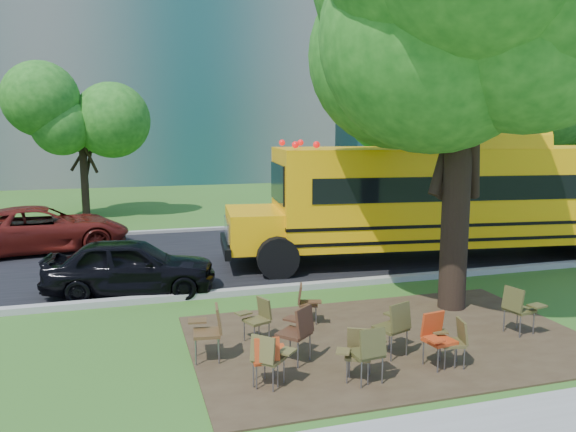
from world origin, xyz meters
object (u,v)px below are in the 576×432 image
object	(u,v)px
chair_0	(267,355)
chair_3	(357,349)
chair_7	(519,306)
chair_11	(395,323)
chair_6	(454,338)
chair_10	(306,300)
chair_2	(298,328)
bg_car_red	(42,229)
chair_5	(436,335)
chair_9	(258,315)
chair_4	(370,348)
chair_1	(268,355)
school_bus	(477,195)
chair_8	(210,327)
black_car	(131,266)
main_tree	(464,36)

from	to	relation	value
chair_0	chair_3	xyz separation A→B (m)	(1.34, -0.17, -0.01)
chair_7	chair_11	distance (m)	2.64
chair_6	chair_10	distance (m)	3.02
chair_2	bg_car_red	world-z (taller)	bg_car_red
chair_5	chair_9	xyz separation A→B (m)	(-2.45, 1.82, -0.05)
chair_4	chair_5	bearing A→B (deg)	4.41
chair_2	chair_5	distance (m)	2.18
chair_1	chair_6	distance (m)	3.00
chair_2	chair_11	world-z (taller)	chair_2
school_bus	bg_car_red	bearing A→B (deg)	166.80
chair_3	chair_7	xyz separation A→B (m)	(3.56, 0.86, 0.08)
chair_6	chair_8	size ratio (longest dim) A/B	0.85
chair_1	chair_5	world-z (taller)	chair_5
chair_9	chair_7	bearing A→B (deg)	-123.61
chair_6	black_car	size ratio (longest dim) A/B	0.21
chair_7	chair_10	bearing A→B (deg)	-127.37
chair_6	black_car	world-z (taller)	black_car
chair_1	chair_6	world-z (taller)	chair_1
chair_5	chair_8	size ratio (longest dim) A/B	0.94
chair_0	chair_1	size ratio (longest dim) A/B	0.95
school_bus	chair_8	bearing A→B (deg)	-142.03
black_car	chair_4	bearing A→B (deg)	-141.43
school_bus	chair_6	world-z (taller)	school_bus
chair_6	main_tree	bearing A→B (deg)	-20.08
main_tree	chair_9	size ratio (longest dim) A/B	11.40
school_bus	chair_1	distance (m)	10.14
chair_4	bg_car_red	bearing A→B (deg)	111.17
chair_10	black_car	bearing A→B (deg)	-116.04
chair_1	chair_5	size ratio (longest dim) A/B	0.95
chair_6	chair_0	bearing A→B (deg)	98.84
black_car	bg_car_red	bearing A→B (deg)	34.42
chair_5	chair_6	xyz separation A→B (m)	(0.28, -0.06, -0.05)
main_tree	bg_car_red	world-z (taller)	main_tree
main_tree	chair_2	distance (m)	6.54
chair_4	chair_9	size ratio (longest dim) A/B	1.13
chair_3	chair_0	bearing A→B (deg)	20.00
chair_4	chair_9	world-z (taller)	chair_4
chair_4	chair_5	xyz separation A→B (m)	(1.26, 0.24, -0.02)
chair_9	bg_car_red	bearing A→B (deg)	5.98
chair_9	chair_10	world-z (taller)	chair_9
school_bus	chair_10	world-z (taller)	school_bus
school_bus	black_car	world-z (taller)	school_bus
chair_5	chair_8	world-z (taller)	chair_8
chair_8	chair_9	xyz separation A→B (m)	(0.93, 0.55, -0.08)
chair_2	chair_7	bearing A→B (deg)	-40.91
chair_3	chair_5	bearing A→B (deg)	-150.23
chair_1	chair_7	size ratio (longest dim) A/B	0.91
chair_9	chair_11	distance (m)	2.38
school_bus	chair_9	world-z (taller)	school_bus
chair_8	chair_0	bearing A→B (deg)	-143.44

